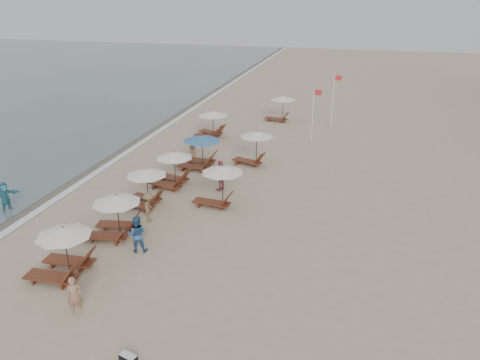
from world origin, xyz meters
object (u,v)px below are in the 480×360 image
(lounger_station_5, at_px, (210,124))
(waterline_walker, at_px, (5,197))
(lounger_station_3, at_px, (171,170))
(flag_pole_near, at_px, (313,112))
(inland_station_0, at_px, (217,183))
(duffel_bag, at_px, (128,359))
(lounger_station_2, at_px, (144,186))
(beachgoer_far_a, at_px, (221,175))
(beachgoer_near, at_px, (74,296))
(beachgoer_mid_b, at_px, (149,207))
(beachgoer_mid_a, at_px, (137,234))
(inland_station_2, at_px, (280,106))
(beachgoer_far_b, at_px, (192,147))
(lounger_station_4, at_px, (199,152))
(inland_station_1, at_px, (253,145))
(lounger_station_1, at_px, (113,216))

(lounger_station_5, height_order, waterline_walker, lounger_station_5)
(lounger_station_3, xyz_separation_m, flag_pole_near, (7.04, 10.66, 1.33))
(inland_station_0, distance_m, duffel_bag, 11.50)
(waterline_walker, bearing_deg, lounger_station_5, -7.61)
(lounger_station_2, xyz_separation_m, flag_pole_near, (7.33, 13.54, 1.22))
(duffel_bag, bearing_deg, beachgoer_far_a, 94.82)
(beachgoer_near, height_order, waterline_walker, waterline_walker)
(beachgoer_mid_b, bearing_deg, beachgoer_mid_a, 177.73)
(inland_station_2, distance_m, flag_pole_near, 6.41)
(lounger_station_2, bearing_deg, lounger_station_3, 84.26)
(beachgoer_mid_b, bearing_deg, lounger_station_2, 14.33)
(beachgoer_far_b, height_order, flag_pole_near, flag_pole_near)
(inland_station_2, bearing_deg, lounger_station_5, -125.23)
(lounger_station_4, xyz_separation_m, inland_station_0, (2.92, -5.17, 0.26))
(inland_station_1, height_order, waterline_walker, inland_station_1)
(beachgoer_near, xyz_separation_m, beachgoer_mid_a, (0.19, 4.44, 0.11))
(lounger_station_4, height_order, inland_station_1, inland_station_1)
(beachgoer_near, bearing_deg, flag_pole_near, 38.87)
(beachgoer_mid_b, bearing_deg, beachgoer_near, 167.02)
(lounger_station_1, height_order, beachgoer_far_a, lounger_station_1)
(beachgoer_far_b, height_order, duffel_bag, beachgoer_far_b)
(beachgoer_near, bearing_deg, lounger_station_2, 63.41)
(beachgoer_mid_a, bearing_deg, inland_station_1, -118.21)
(inland_station_0, height_order, beachgoer_far_b, inland_station_0)
(beachgoer_mid_a, bearing_deg, lounger_station_4, -102.38)
(inland_station_0, xyz_separation_m, duffel_bag, (0.69, -11.42, -1.19))
(lounger_station_5, distance_m, beachgoer_mid_a, 17.16)
(lounger_station_5, relative_size, inland_station_0, 0.99)
(lounger_station_5, height_order, beachgoer_mid_a, lounger_station_5)
(lounger_station_1, height_order, beachgoer_far_b, lounger_station_1)
(lounger_station_2, bearing_deg, inland_station_0, 14.05)
(lounger_station_5, bearing_deg, beachgoer_mid_b, -83.86)
(inland_station_1, relative_size, beachgoer_near, 1.85)
(beachgoer_far_b, distance_m, duffel_bag, 18.69)
(lounger_station_4, height_order, inland_station_0, inland_station_0)
(lounger_station_4, distance_m, beachgoer_far_a, 3.99)
(inland_station_0, xyz_separation_m, beachgoer_mid_a, (-2.03, -5.32, -0.49))
(beachgoer_near, bearing_deg, waterline_walker, 105.95)
(lounger_station_1, relative_size, flag_pole_near, 0.64)
(lounger_station_2, xyz_separation_m, beachgoer_far_b, (-0.16, 7.63, -0.31))
(inland_station_0, height_order, beachgoer_far_a, inland_station_0)
(inland_station_1, xyz_separation_m, waterline_walker, (-10.80, -10.13, -0.55))
(inland_station_0, relative_size, beachgoer_far_a, 1.51)
(beachgoer_mid_b, xyz_separation_m, beachgoer_far_b, (-1.17, 9.27, 0.04))
(lounger_station_3, distance_m, inland_station_2, 16.36)
(lounger_station_3, height_order, inland_station_1, inland_station_1)
(inland_station_1, height_order, duffel_bag, inland_station_1)
(lounger_station_3, relative_size, inland_station_0, 0.95)
(lounger_station_1, relative_size, lounger_station_4, 0.95)
(beachgoer_near, bearing_deg, beachgoer_mid_a, 50.94)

